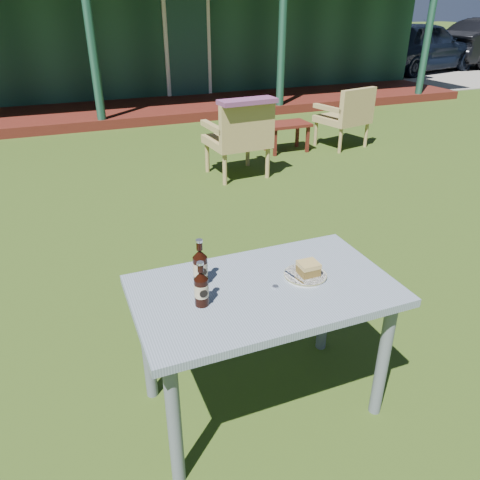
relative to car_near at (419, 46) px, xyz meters
name	(u,v)px	position (x,y,z in m)	size (l,w,h in m)	color
ground	(180,262)	(-9.57, -8.50, -0.72)	(80.00, 80.00, 0.00)	#334916
pavilion	(68,15)	(-9.57, 0.89, 0.89)	(15.80, 8.30, 3.45)	#173E2D
gravel_strip	(439,70)	(0.93, 0.00, -0.71)	(9.00, 6.00, 0.02)	gray
car_near	(419,46)	(0.00, 0.00, 0.00)	(1.70, 4.23, 1.44)	black
cafe_table	(264,305)	(-9.57, -10.10, -0.10)	(1.20, 0.70, 0.72)	slate
plate	(305,275)	(-9.35, -10.09, 0.01)	(0.20, 0.20, 0.01)	silver
cake_slice	(308,268)	(-9.34, -10.09, 0.05)	(0.09, 0.09, 0.06)	brown
fork	(294,277)	(-9.42, -10.10, 0.02)	(0.01, 0.14, 0.00)	silver
cola_bottle_near	(200,267)	(-9.83, -9.96, 0.09)	(0.07, 0.07, 0.23)	black
cola_bottle_far	(201,288)	(-9.88, -10.12, 0.08)	(0.06, 0.06, 0.21)	black
bottle_cap	(275,287)	(-9.52, -10.12, 0.00)	(0.03, 0.03, 0.01)	silver
armchair_left	(240,135)	(-8.34, -6.74, -0.22)	(0.71, 0.67, 0.90)	#A08A50
armchair_right	(347,114)	(-6.46, -6.11, -0.25)	(0.74, 0.71, 0.84)	#A08A50
floral_throw	(247,101)	(-8.33, -6.92, 0.20)	(0.65, 0.23, 0.05)	#6E385F
side_table	(287,127)	(-7.33, -5.98, -0.38)	(0.60, 0.40, 0.40)	#4E1A12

